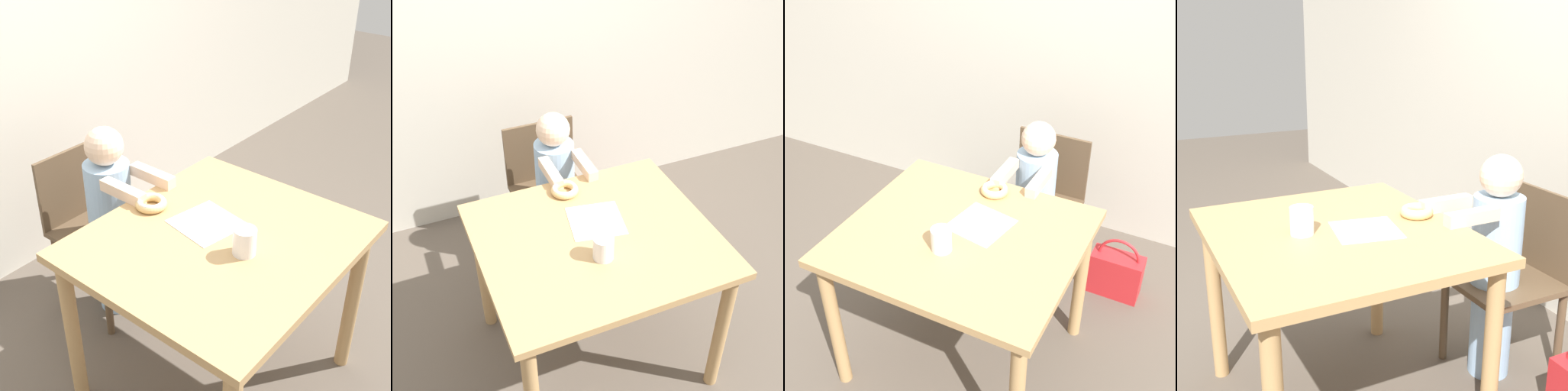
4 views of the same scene
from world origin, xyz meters
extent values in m
plane|color=brown|center=(0.00, 0.00, 0.00)|extent=(12.00, 12.00, 0.00)
cube|color=beige|center=(0.00, 1.34, 1.25)|extent=(8.00, 0.05, 2.50)
cube|color=tan|center=(0.00, 0.00, 0.74)|extent=(0.99, 0.88, 0.03)
cylinder|color=tan|center=(0.43, -0.38, 0.36)|extent=(0.06, 0.06, 0.72)
cylinder|color=tan|center=(-0.43, 0.38, 0.36)|extent=(0.06, 0.06, 0.72)
cylinder|color=tan|center=(0.43, 0.38, 0.36)|extent=(0.06, 0.06, 0.72)
cube|color=brown|center=(0.06, 0.74, 0.42)|extent=(0.40, 0.43, 0.03)
cube|color=brown|center=(0.06, 0.94, 0.62)|extent=(0.40, 0.02, 0.36)
cylinder|color=brown|center=(-0.11, 0.56, 0.20)|extent=(0.04, 0.04, 0.41)
cylinder|color=brown|center=(0.23, 0.56, 0.20)|extent=(0.04, 0.04, 0.41)
cylinder|color=brown|center=(-0.11, 0.92, 0.20)|extent=(0.04, 0.04, 0.41)
cylinder|color=brown|center=(0.23, 0.92, 0.20)|extent=(0.04, 0.04, 0.41)
cylinder|color=#99BCE0|center=(0.06, 0.68, 0.22)|extent=(0.18, 0.18, 0.43)
cylinder|color=#99BCE0|center=(0.06, 0.68, 0.62)|extent=(0.21, 0.21, 0.37)
sphere|color=beige|center=(0.06, 0.68, 0.89)|extent=(0.17, 0.17, 0.17)
cube|color=beige|center=(-0.03, 0.48, 0.78)|extent=(0.05, 0.23, 0.05)
cube|color=beige|center=(0.15, 0.48, 0.78)|extent=(0.05, 0.23, 0.05)
torus|color=#DBB270|center=(-0.01, 0.34, 0.77)|extent=(0.13, 0.13, 0.03)
torus|color=white|center=(-0.01, 0.34, 0.78)|extent=(0.11, 0.11, 0.02)
cube|color=white|center=(0.04, 0.09, 0.76)|extent=(0.27, 0.27, 0.00)
cube|color=red|center=(0.54, 0.76, 0.13)|extent=(0.28, 0.13, 0.26)
torus|color=red|center=(0.54, 0.76, 0.26)|extent=(0.23, 0.02, 0.23)
cylinder|color=white|center=(-0.02, -0.13, 0.81)|extent=(0.08, 0.08, 0.10)
camera|label=1|loc=(-1.33, -0.98, 1.92)|focal=50.00mm
camera|label=2|loc=(-0.71, -1.57, 2.28)|focal=50.00mm
camera|label=3|loc=(0.88, -1.56, 2.17)|focal=50.00mm
camera|label=4|loc=(1.70, -0.70, 1.46)|focal=50.00mm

